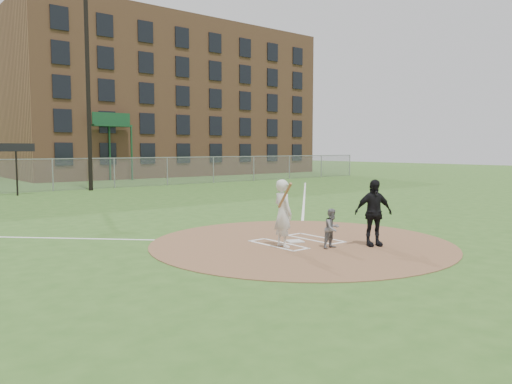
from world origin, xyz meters
TOP-DOWN VIEW (x-y plane):
  - ground at (0.00, 0.00)m, footprint 140.00×140.00m
  - dirt_circle at (0.00, 0.00)m, footprint 8.40×8.40m
  - home_plate at (-0.08, 0.17)m, footprint 0.58×0.58m
  - foul_line_first at (9.00, 9.00)m, footprint 17.04×17.04m
  - catcher at (0.07, -1.10)m, footprint 0.53×0.42m
  - umpire at (1.17, -1.57)m, footprint 1.14×0.86m
  - batters_boxes at (0.00, 0.15)m, footprint 2.08×1.88m
  - batter_at_plate at (-0.83, -0.16)m, footprint 0.64×1.06m
  - outfield_fence at (0.00, 22.00)m, footprint 56.08×0.08m
  - brick_warehouse at (16.00, 37.96)m, footprint 30.00×17.17m
  - light_pole at (2.00, 21.00)m, footprint 1.20×0.30m
  - scoreboard_sign at (-2.50, 20.20)m, footprint 2.00×0.10m

SIDE VIEW (x-z plane):
  - ground at x=0.00m, z-range 0.00..0.00m
  - foul_line_first at x=9.00m, z-range 0.00..0.01m
  - dirt_circle at x=0.00m, z-range 0.00..0.02m
  - batters_boxes at x=0.00m, z-range 0.02..0.03m
  - home_plate at x=-0.08m, z-range 0.02..0.05m
  - catcher at x=0.07m, z-range 0.02..1.07m
  - umpire at x=1.17m, z-range 0.02..1.82m
  - batter_at_plate at x=-0.83m, z-range 0.02..1.83m
  - outfield_fence at x=0.00m, z-range 0.00..2.03m
  - scoreboard_sign at x=-2.50m, z-range 0.92..3.85m
  - light_pole at x=2.00m, z-range 0.50..12.72m
  - brick_warehouse at x=16.00m, z-range 0.00..15.00m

